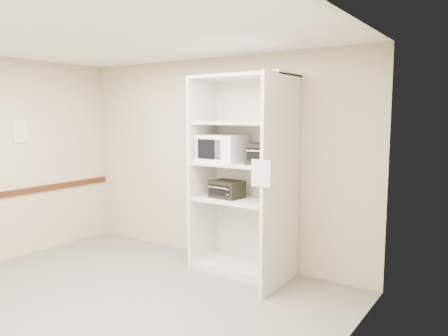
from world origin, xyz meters
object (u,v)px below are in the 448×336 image
Objects in this scene: microwave at (222,148)px; toaster_oven_upper at (267,154)px; shelving_unit at (246,182)px; toaster_oven_lower at (227,189)px.

microwave is 0.63m from toaster_oven_upper.
shelving_unit is 5.63× the size of toaster_oven_upper.
toaster_oven_upper is 1.12× the size of toaster_oven_lower.
toaster_oven_upper is at bearing -6.37° from shelving_unit.
toaster_oven_lower is at bearing -172.52° from shelving_unit.
shelving_unit reaches higher than toaster_oven_upper.
toaster_oven_upper is at bearing 1.15° from microwave.
shelving_unit is 6.29× the size of toaster_oven_lower.
toaster_oven_upper reaches higher than toaster_oven_lower.
toaster_oven_lower is at bearing 175.11° from toaster_oven_upper.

